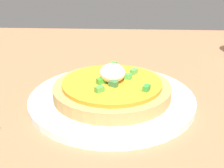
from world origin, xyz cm
name	(u,v)px	position (x,y,z in cm)	size (l,w,h in cm)	color
dining_table	(78,85)	(0.00, 0.00, 1.68)	(95.90, 70.12, 3.36)	#AA6F4A
plate	(112,99)	(6.67, -9.91, 3.94)	(25.15, 25.15, 1.15)	white
pizza	(112,88)	(6.68, -9.90, 5.79)	(17.76, 17.76, 5.06)	tan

